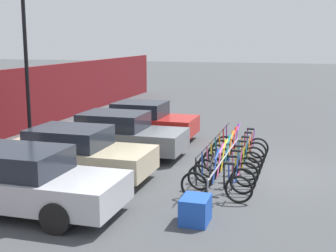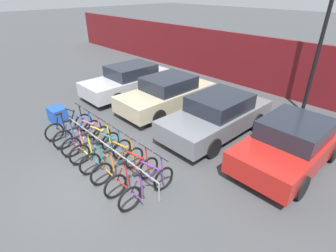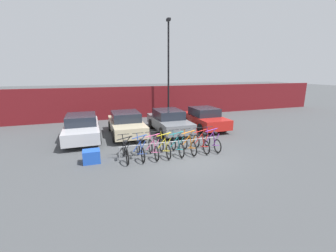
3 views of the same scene
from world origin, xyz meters
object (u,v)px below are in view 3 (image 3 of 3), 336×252
(bike_rack, at_px, (170,143))
(car_grey, at_px, (169,121))
(car_beige, at_px, (126,124))
(lamp_post, at_px, (168,66))
(cargo_crate, at_px, (92,156))
(bicycle_pink, at_px, (153,148))
(bicycle_red, at_px, (201,143))
(car_red, at_px, (205,118))
(bicycle_blue, at_px, (140,150))
(bicycle_purple, at_px, (212,142))
(bicycle_black, at_px, (125,152))
(bicycle_yellow, at_px, (165,147))
(bicycle_teal, at_px, (177,146))
(car_silver, at_px, (82,127))
(bicycle_orange, at_px, (189,144))

(bike_rack, distance_m, car_grey, 3.94)
(car_beige, bearing_deg, lamp_post, 44.11)
(cargo_crate, bearing_deg, car_grey, 38.09)
(bicycle_pink, relative_size, bicycle_red, 1.00)
(car_beige, height_order, car_red, same)
(bicycle_blue, relative_size, bicycle_purple, 1.00)
(bicycle_purple, bearing_deg, lamp_post, 86.16)
(bicycle_red, relative_size, lamp_post, 0.22)
(bicycle_black, bearing_deg, cargo_crate, 175.10)
(bicycle_yellow, xyz_separation_m, car_grey, (1.55, 3.89, 0.31))
(bike_rack, distance_m, lamp_post, 9.04)
(bicycle_teal, distance_m, car_silver, 5.83)
(bicycle_yellow, height_order, lamp_post, lamp_post)
(bicycle_yellow, bearing_deg, cargo_crate, 176.46)
(bicycle_orange, bearing_deg, bicycle_yellow, -178.74)
(bicycle_black, bearing_deg, bicycle_pink, 1.64)
(bicycle_yellow, height_order, bicycle_orange, same)
(bicycle_pink, xyz_separation_m, bicycle_yellow, (0.54, 0.00, 0.00))
(bicycle_purple, bearing_deg, car_beige, 131.44)
(bicycle_pink, relative_size, car_grey, 0.39)
(bicycle_black, height_order, lamp_post, lamp_post)
(bike_rack, distance_m, car_silver, 5.51)
(bicycle_blue, distance_m, lamp_post, 9.74)
(car_red, distance_m, cargo_crate, 8.24)
(bicycle_teal, xyz_separation_m, bicycle_red, (1.25, 0.00, 0.00))
(bike_rack, distance_m, car_red, 5.35)
(car_grey, bearing_deg, bicycle_purple, -76.77)
(bicycle_blue, distance_m, car_grey, 4.74)
(car_beige, bearing_deg, bike_rack, -69.21)
(car_grey, bearing_deg, cargo_crate, -141.91)
(bicycle_teal, height_order, car_red, car_red)
(bike_rack, xyz_separation_m, bicycle_teal, (0.28, -0.15, -0.12))
(car_red, bearing_deg, bike_rack, -135.12)
(car_silver, distance_m, car_beige, 2.52)
(bicycle_blue, xyz_separation_m, bicycle_yellow, (1.14, 0.00, 0.00))
(bicycle_pink, distance_m, bicycle_purple, 3.00)
(bike_rack, xyz_separation_m, cargo_crate, (-3.53, 0.01, -0.22))
(bicycle_purple, bearing_deg, bicycle_yellow, 179.59)
(bicycle_pink, height_order, car_silver, car_silver)
(bicycle_black, xyz_separation_m, cargo_crate, (-1.40, 0.16, -0.10))
(bicycle_yellow, xyz_separation_m, car_silver, (-3.65, 3.95, 0.31))
(car_red, relative_size, cargo_crate, 5.65)
(bicycle_blue, distance_m, bicycle_yellow, 1.14)
(bicycle_black, relative_size, car_beige, 0.40)
(car_silver, xyz_separation_m, car_grey, (5.20, -0.07, -0.00))
(bicycle_yellow, height_order, car_red, car_red)
(car_beige, relative_size, lamp_post, 0.55)
(bicycle_teal, distance_m, lamp_post, 9.14)
(bicycle_pink, relative_size, car_silver, 0.38)
(bicycle_black, distance_m, bicycle_purple, 4.26)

